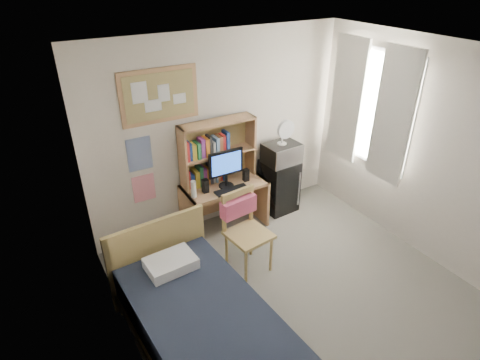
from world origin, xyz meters
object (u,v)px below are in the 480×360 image
bed (210,339)px  bulletin_board (159,96)px  mini_fridge (279,185)px  microwave (281,153)px  speaker_right (246,175)px  desk (225,206)px  desk_chair (249,234)px  monitor (226,169)px  speaker_left (205,186)px  desk_fan (282,133)px

bed → bulletin_board: bearing=74.0°
mini_fridge → microwave: bearing=-90.0°
speaker_right → desk: bearing=168.7°
desk_chair → mini_fridge: 1.43m
bed → microwave: (2.06, 1.83, 0.63)m
bulletin_board → microwave: 1.90m
bulletin_board → desk_chair: bulletin_board is taller
microwave → desk: bearing=178.2°
monitor → speaker_left: (-0.30, 0.00, -0.16)m
speaker_right → microwave: size_ratio=0.35×
desk_chair → desk_fan: desk_fan is taller
monitor → speaker_right: size_ratio=2.97×
desk_chair → mini_fridge: size_ratio=1.31×
speaker_left → desk_fan: size_ratio=0.55×
desk → speaker_right: 0.53m
mini_fridge → monitor: bearing=-176.9°
desk_chair → bed: desk_chair is taller
monitor → speaker_right: (0.30, -0.00, -0.17)m
desk_fan → desk_chair: bearing=-143.2°
mini_fridge → bulletin_board: bearing=168.2°
bed → speaker_right: 2.31m
mini_fridge → desk_fan: desk_fan is taller
bulletin_board → microwave: size_ratio=1.95×
mini_fridge → monitor: 1.09m
desk_chair → speaker_right: desk_chair is taller
speaker_right → microwave: bearing=7.6°
desk → microwave: (0.93, 0.02, 0.57)m
bulletin_board → bed: bulletin_board is taller
monitor → bed: bearing=-122.8°
monitor → microwave: 0.93m
bulletin_board → bed: 2.69m
desk_chair → monitor: bearing=72.3°
bulletin_board → monitor: bulletin_board is taller
desk_chair → bed: 1.36m
bed → microwave: size_ratio=4.41×
desk_fan → microwave: bearing=176.9°
monitor → desk_fan: bearing=5.1°
desk_chair → speaker_left: (-0.14, 0.83, 0.28)m
speaker_left → desk_fan: bearing=3.9°
bulletin_board → mini_fridge: 2.22m
desk_chair → speaker_left: desk_chair is taller
bulletin_board → mini_fridge: size_ratio=1.21×
desk → monitor: size_ratio=2.19×
desk_chair → bulletin_board: bearing=106.5°
desk → desk_fan: bearing=1.4°
monitor → mini_fridge: bearing=6.4°
bed → speaker_left: speaker_left is taller
bulletin_board → bed: (-0.47, -2.09, -1.63)m
mini_fridge → bed: size_ratio=0.37×
desk → desk_fan: size_ratio=3.40×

